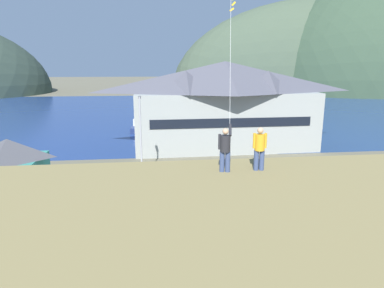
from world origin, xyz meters
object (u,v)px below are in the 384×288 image
harbor_lodge (225,103)px  moored_boat_wharfside (139,127)px  wharf_dock (159,131)px  parked_car_mid_row_far (130,218)px  parked_car_front_row_silver (35,221)px  parked_car_front_row_red (187,178)px  person_kite_flyer (225,148)px  storage_shed_near_lot (10,165)px  parked_car_front_row_end (333,176)px  person_companion (260,147)px  parking_light_pole (141,133)px

harbor_lodge → moored_boat_wharfside: (-11.85, 13.02, -5.28)m
wharf_dock → parked_car_mid_row_far: bearing=-94.2°
moored_boat_wharfside → parked_car_front_row_silver: 35.68m
parked_car_front_row_red → person_kite_flyer: size_ratio=2.28×
parked_car_front_row_silver → person_kite_flyer: 15.10m
storage_shed_near_lot → parked_car_mid_row_far: storage_shed_near_lot is taller
harbor_lodge → parked_car_front_row_end: harbor_lodge is taller
harbor_lodge → person_companion: harbor_lodge is taller
wharf_dock → parked_car_front_row_silver: 34.24m
storage_shed_near_lot → parked_car_front_row_red: (15.13, -1.00, -1.43)m
parking_light_pole → parked_car_front_row_end: bearing=-14.2°
parked_car_mid_row_far → parked_car_front_row_end: (17.71, 6.55, 0.00)m
person_companion → parked_car_mid_row_far: bearing=125.5°
moored_boat_wharfside → parked_car_front_row_red: 28.64m
moored_boat_wharfside → parked_car_front_row_silver: bearing=-98.4°
wharf_dock → moored_boat_wharfside: bearing=147.2°
moored_boat_wharfside → parking_light_pole: 24.93m
parked_car_mid_row_far → parking_light_pole: (0.45, 10.92, 3.54)m
person_kite_flyer → moored_boat_wharfside: bearing=97.0°
parked_car_mid_row_far → parked_car_front_row_silver: bearing=178.0°
parked_car_front_row_end → parked_car_front_row_silver: (-23.79, -6.34, 0.00)m
harbor_lodge → parking_light_pole: harbor_lodge is taller
moored_boat_wharfside → parked_car_front_row_silver: (-5.20, -35.30, 0.34)m
storage_shed_near_lot → harbor_lodge: bearing=33.2°
harbor_lodge → parked_car_mid_row_far: harbor_lodge is taller
parked_car_front_row_silver → person_companion: (11.96, -8.46, 6.63)m
wharf_dock → parked_car_front_row_red: (2.05, -25.97, 0.71)m
moored_boat_wharfside → person_kite_flyer: 44.67m
parked_car_front_row_end → wharf_dock: bearing=119.6°
person_kite_flyer → storage_shed_near_lot: bearing=132.2°
moored_boat_wharfside → parked_car_front_row_red: moored_boat_wharfside is taller
wharf_dock → parked_car_mid_row_far: size_ratio=2.56×
person_kite_flyer → parked_car_front_row_silver: bearing=141.2°
storage_shed_near_lot → person_companion: size_ratio=3.24×
moored_boat_wharfside → parked_car_front_row_red: (5.39, -28.13, 0.34)m
storage_shed_near_lot → wharf_dock: size_ratio=0.51×
wharf_dock → person_companion: 42.39m
parked_car_mid_row_far → parked_car_front_row_silver: 6.08m
harbor_lodge → storage_shed_near_lot: harbor_lodge is taller
person_companion → parked_car_front_row_red: bearing=95.0°
harbor_lodge → moored_boat_wharfside: 18.38m
wharf_dock → person_kite_flyer: (2.02, -41.64, 7.36)m
harbor_lodge → parked_car_mid_row_far: (-10.97, -22.48, -4.93)m
parked_car_front_row_red → harbor_lodge: bearing=66.8°
moored_boat_wharfside → parked_car_front_row_silver: moored_boat_wharfside is taller
harbor_lodge → parked_car_front_row_red: harbor_lodge is taller
harbor_lodge → person_kite_flyer: (-6.48, -30.78, 1.71)m
harbor_lodge → wharf_dock: bearing=128.1°
storage_shed_near_lot → parking_light_pole: (11.07, 2.54, 2.10)m
person_kite_flyer → parked_car_front_row_end: bearing=48.3°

